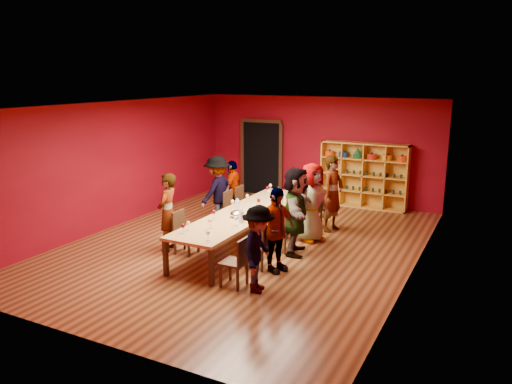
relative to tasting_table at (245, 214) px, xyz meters
The scene contains 42 objects.
room_shell 0.80m from the tasting_table, ahead, with size 7.10×9.10×3.04m.
tasting_table is the anchor object (origin of this frame).
doorway 4.80m from the tasting_table, 112.09° to the left, with size 1.40×0.17×2.30m.
shelving_unit 4.55m from the tasting_table, 72.08° to the left, with size 2.40×0.40×1.80m.
chair_person_left_1 1.38m from the tasting_table, 131.68° to the right, with size 0.42×0.42×0.89m.
person_left_1 1.64m from the tasting_table, 141.42° to the right, with size 0.60×0.44×1.65m, color #47474C.
chair_person_left_3 1.37m from the tasting_table, 132.17° to the left, with size 0.42×0.42×0.89m.
person_left_3 1.66m from the tasting_table, 142.54° to the left, with size 1.11×0.46×1.71m, color #47474B.
chair_person_left_4 1.83m from the tasting_table, 119.95° to the left, with size 0.42×0.42×0.89m.
person_left_4 1.99m from the tasting_table, 127.36° to the left, with size 0.89×0.41×1.52m, color #141838.
chair_person_right_0 2.19m from the tasting_table, 65.29° to the right, with size 0.42×0.42×0.89m.
person_right_0 2.37m from the tasting_table, 56.49° to the right, with size 0.97×0.40×1.51m, color #15193A.
chair_person_right_1 1.40m from the tasting_table, 49.01° to the right, with size 0.42×0.42×0.89m.
person_right_1 1.59m from the tasting_table, 41.20° to the right, with size 0.94×0.43×1.61m, color #48484D.
chair_person_right_2 0.93m from the tasting_table, ahead, with size 0.42×0.42×0.89m.
person_right_2 1.18m from the tasting_table, ahead, with size 1.68×0.48×1.81m, color tan.
chair_person_right_3 1.31m from the tasting_table, 45.43° to the left, with size 0.42×0.42×0.89m.
person_right_3 1.49m from the tasting_table, 38.55° to the left, with size 0.86×0.47×1.75m, color pink.
chair_person_right_4 2.07m from the tasting_table, 63.75° to the left, with size 0.42×0.42×0.89m.
person_right_4 2.28m from the tasting_table, 54.28° to the left, with size 0.65×0.48×1.79m, color #131936.
wine_glass_0 1.96m from the tasting_table, 80.29° to the left, with size 0.07×0.07×0.18m.
wine_glass_1 2.01m from the tasting_table, 80.97° to the right, with size 0.08×0.08×0.19m.
wine_glass_2 0.43m from the tasting_table, 164.87° to the left, with size 0.08×0.08×0.20m.
wine_glass_3 1.87m from the tasting_table, 99.89° to the right, with size 0.07×0.07×0.18m.
wine_glass_4 1.36m from the tasting_table, 91.84° to the right, with size 0.08×0.08×0.20m.
wine_glass_5 0.88m from the tasting_table, 109.64° to the right, with size 0.08×0.08×0.20m.
wine_glass_6 1.07m from the tasting_table, 69.23° to the left, with size 0.08×0.08×0.19m.
wine_glass_7 0.37m from the tasting_table, 22.29° to the right, with size 0.09×0.09×0.22m.
wine_glass_8 1.83m from the tasting_table, 78.30° to the left, with size 0.07×0.07×0.18m.
wine_glass_9 1.36m from the tasting_table, 94.03° to the left, with size 0.08×0.08×0.19m.
wine_glass_10 1.02m from the tasting_table, 72.58° to the right, with size 0.07×0.07×0.18m.
wine_glass_11 1.99m from the tasting_table, 99.87° to the left, with size 0.08×0.08×0.19m.
wine_glass_12 0.90m from the tasting_table, 68.99° to the left, with size 0.09×0.09×0.22m.
wine_glass_13 1.67m from the tasting_table, 99.23° to the left, with size 0.08×0.08×0.20m.
wine_glass_14 0.82m from the tasting_table, 115.06° to the left, with size 0.08×0.08×0.19m.
wine_glass_15 0.49m from the tasting_table, 77.37° to the left, with size 0.08×0.08×0.21m.
wine_glass_16 1.69m from the tasting_table, 101.64° to the right, with size 0.07×0.07×0.18m.
wine_glass_17 0.82m from the tasting_table, 67.02° to the right, with size 0.08×0.08×0.21m.
spittoon_bowl 0.47m from the tasting_table, 84.93° to the right, with size 0.28×0.28×0.15m, color silver.
carafe_a 0.26m from the tasting_table, behind, with size 0.13×0.13×0.26m.
carafe_b 0.82m from the tasting_table, 67.97° to the right, with size 0.13×0.13×0.27m.
wine_bottle 1.42m from the tasting_table, 84.70° to the left, with size 0.09×0.09×0.28m.
Camera 1 is at (4.88, -9.05, 3.62)m, focal length 35.00 mm.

